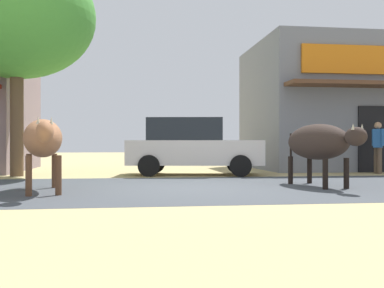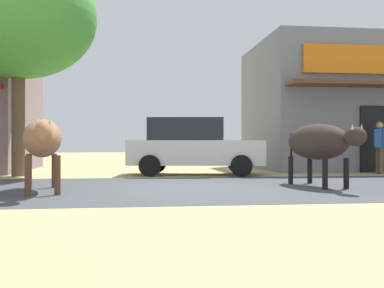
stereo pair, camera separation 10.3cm
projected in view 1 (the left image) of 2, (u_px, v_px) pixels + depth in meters
ground at (191, 188)px, 9.53m from camera, size 80.00×80.00×0.00m
asphalt_road at (191, 187)px, 9.53m from camera, size 72.00×5.69×0.00m
storefront_right_club at (346, 107)px, 17.28m from camera, size 6.93×6.09×4.55m
roadside_tree at (17, 16)px, 12.85m from camera, size 4.33×4.33×6.19m
parked_hatchback_car at (192, 146)px, 13.46m from camera, size 4.07×2.28×1.64m
cow_near_brown at (43, 139)px, 8.65m from camera, size 1.13×2.83×1.36m
cow_far_dark at (318, 142)px, 9.78m from camera, size 1.05×2.66×1.32m
pedestrian_by_shop at (378, 144)px, 13.95m from camera, size 0.43×0.61×1.56m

